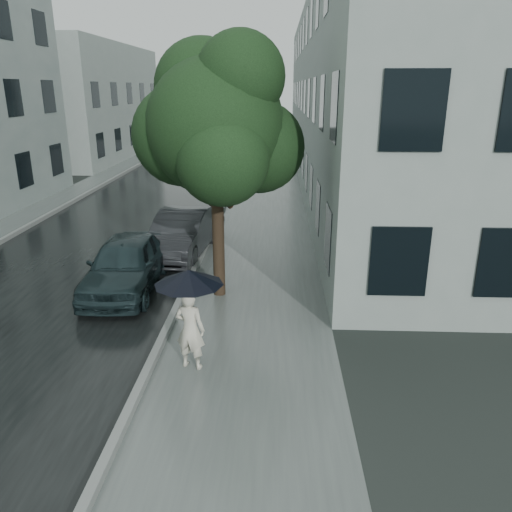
{
  "coord_description": "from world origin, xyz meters",
  "views": [
    {
      "loc": [
        0.77,
        -8.36,
        5.02
      ],
      "look_at": [
        0.29,
        2.6,
        1.3
      ],
      "focal_mm": 35.0,
      "sensor_mm": 36.0,
      "label": 1
    }
  ],
  "objects_px": {
    "car_near": "(126,264)",
    "lamp_post": "(215,151)",
    "street_tree": "(216,124)",
    "pedestrian": "(190,329)",
    "car_far": "(182,233)"
  },
  "relations": [
    {
      "from": "car_near",
      "to": "street_tree",
      "type": "bearing_deg",
      "value": -3.53
    },
    {
      "from": "lamp_post",
      "to": "car_near",
      "type": "height_order",
      "value": "lamp_post"
    },
    {
      "from": "street_tree",
      "to": "car_near",
      "type": "distance_m",
      "value": 4.26
    },
    {
      "from": "lamp_post",
      "to": "car_far",
      "type": "distance_m",
      "value": 4.73
    },
    {
      "from": "street_tree",
      "to": "lamp_post",
      "type": "relative_size",
      "value": 1.31
    },
    {
      "from": "car_near",
      "to": "car_far",
      "type": "height_order",
      "value": "car_near"
    },
    {
      "from": "pedestrian",
      "to": "car_far",
      "type": "bearing_deg",
      "value": -63.27
    },
    {
      "from": "street_tree",
      "to": "car_near",
      "type": "xyz_separation_m",
      "value": [
        -2.44,
        0.07,
        -3.49
      ]
    },
    {
      "from": "car_near",
      "to": "pedestrian",
      "type": "bearing_deg",
      "value": -60.05
    },
    {
      "from": "pedestrian",
      "to": "car_near",
      "type": "relative_size",
      "value": 0.38
    },
    {
      "from": "car_near",
      "to": "lamp_post",
      "type": "bearing_deg",
      "value": 76.27
    },
    {
      "from": "street_tree",
      "to": "car_near",
      "type": "height_order",
      "value": "street_tree"
    },
    {
      "from": "pedestrian",
      "to": "car_far",
      "type": "relative_size",
      "value": 0.37
    },
    {
      "from": "car_far",
      "to": "pedestrian",
      "type": "bearing_deg",
      "value": -72.86
    },
    {
      "from": "pedestrian",
      "to": "lamp_post",
      "type": "distance_m",
      "value": 11.09
    }
  ]
}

